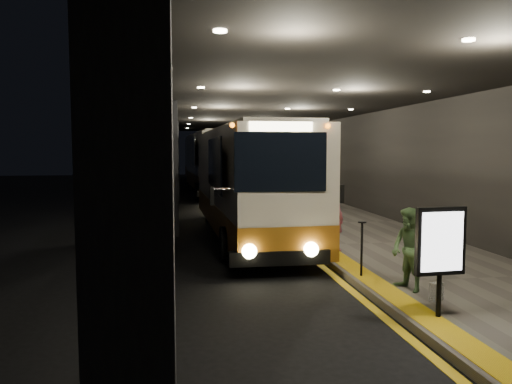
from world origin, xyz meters
TOP-DOWN VIEW (x-y plane):
  - ground at (0.00, 0.00)m, footprint 90.00×90.00m
  - lane_line_white at (-1.80, 5.00)m, footprint 0.12×50.00m
  - kerb_stripe_yellow at (2.35, 5.00)m, footprint 0.18×50.00m
  - sidewalk at (4.75, 5.00)m, footprint 4.50×50.00m
  - tactile_strip at (2.85, 5.00)m, footprint 0.50×50.00m
  - terminal_wall at (7.00, 5.00)m, footprint 0.10×50.00m
  - support_columns at (-1.50, 4.00)m, footprint 0.80×24.80m
  - canopy at (2.50, 5.00)m, footprint 9.00×50.00m
  - coach_main at (1.08, 3.19)m, footprint 2.69×11.11m
  - coach_second at (1.04, 19.27)m, footprint 3.20×12.29m
  - coach_third at (1.02, 28.66)m, footprint 3.20×12.29m
  - passenger_boarding at (3.03, 0.11)m, footprint 0.56×0.73m
  - passenger_waiting_green at (3.26, -3.84)m, footprint 0.66×0.87m
  - bag_polka at (3.47, -4.48)m, footprint 0.29×0.20m
  - info_sign at (3.04, -5.34)m, footprint 0.85×0.17m
  - stanchion_post at (2.75, -2.66)m, footprint 0.05×0.05m

SIDE VIEW (x-z plane):
  - ground at x=0.00m, z-range 0.00..0.00m
  - lane_line_white at x=-1.80m, z-range 0.00..0.01m
  - kerb_stripe_yellow at x=2.35m, z-range 0.00..0.01m
  - sidewalk at x=4.75m, z-range 0.00..0.15m
  - tactile_strip at x=2.85m, z-range 0.15..0.16m
  - bag_polka at x=3.47m, z-range 0.15..0.47m
  - stanchion_post at x=2.75m, z-range 0.15..1.31m
  - passenger_waiting_green at x=3.26m, z-range 0.15..1.74m
  - passenger_boarding at x=3.03m, z-range 0.15..1.93m
  - info_sign at x=3.04m, z-range 0.46..2.25m
  - coach_main at x=1.08m, z-range -0.07..3.37m
  - coach_third at x=1.02m, z-range -0.08..3.75m
  - coach_second at x=1.04m, z-range -0.08..3.75m
  - support_columns at x=-1.50m, z-range 0.00..4.40m
  - terminal_wall at x=7.00m, z-range 0.00..6.00m
  - canopy at x=2.50m, z-range 4.40..4.80m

